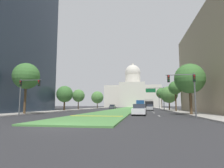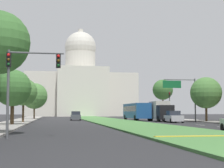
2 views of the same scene
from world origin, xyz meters
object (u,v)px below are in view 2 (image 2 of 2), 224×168
(overhead_guide_sign, at_px, (183,91))
(sedan_distant, at_px, (76,116))
(street_tree_right_distant, at_px, (163,90))
(box_truck_delivery, at_px, (161,111))
(traffic_light_near_left, at_px, (23,74))
(city_bus, at_px, (136,110))
(street_tree_right_far, at_px, (206,93))
(street_tree_left_mid, at_px, (13,88))
(capitol_building, at_px, (80,89))
(street_tree_left_far, at_px, (23,92))
(street_tree_left_distant, at_px, (34,96))
(traffic_light_far_right, at_px, (170,102))
(sedan_midblock, at_px, (173,117))

(overhead_guide_sign, height_order, sedan_distant, overhead_guide_sign)
(street_tree_right_distant, relative_size, box_truck_delivery, 1.30)
(traffic_light_near_left, relative_size, city_bus, 0.47)
(street_tree_right_far, distance_m, box_truck_delivery, 8.01)
(street_tree_right_far, bearing_deg, street_tree_left_mid, -161.99)
(street_tree_right_distant, bearing_deg, sedan_distant, -157.76)
(capitol_building, xyz_separation_m, overhead_guide_sign, (10.02, -72.56, -4.76))
(street_tree_right_distant, bearing_deg, capitol_building, 105.03)
(street_tree_left_far, bearing_deg, overhead_guide_sign, 1.45)
(street_tree_left_distant, distance_m, sedan_distant, 11.90)
(traffic_light_far_right, bearing_deg, street_tree_right_far, -83.03)
(traffic_light_near_left, bearing_deg, overhead_guide_sign, 54.65)
(box_truck_delivery, bearing_deg, capitol_building, 96.58)
(street_tree_left_distant, relative_size, sedan_distant, 1.61)
(traffic_light_far_right, bearing_deg, traffic_light_near_left, -118.85)
(traffic_light_far_right, relative_size, street_tree_left_mid, 0.83)
(capitol_building, relative_size, street_tree_left_mid, 5.81)
(box_truck_delivery, bearing_deg, street_tree_left_far, -166.46)
(street_tree_left_far, height_order, box_truck_delivery, street_tree_left_far)
(overhead_guide_sign, bearing_deg, capitol_building, 97.86)
(sedan_distant, bearing_deg, traffic_light_far_right, -9.31)
(capitol_building, distance_m, street_tree_left_mid, 83.45)
(overhead_guide_sign, xyz_separation_m, sedan_midblock, (-2.18, -1.72, -3.83))
(street_tree_right_distant, height_order, sedan_midblock, street_tree_right_distant)
(traffic_light_near_left, bearing_deg, street_tree_right_distant, 64.46)
(traffic_light_far_right, bearing_deg, capitol_building, 100.78)
(sedan_distant, bearing_deg, city_bus, -20.66)
(overhead_guide_sign, distance_m, sedan_distant, 21.04)
(traffic_light_far_right, xyz_separation_m, sedan_midblock, (-3.81, -13.12, -2.53))
(street_tree_left_mid, distance_m, sedan_distant, 25.46)
(street_tree_right_far, height_order, box_truck_delivery, street_tree_right_far)
(capitol_building, height_order, street_tree_left_distant, capitol_building)
(street_tree_left_distant, relative_size, sedan_midblock, 1.71)
(street_tree_left_far, bearing_deg, box_truck_delivery, 13.54)
(street_tree_right_far, height_order, street_tree_left_distant, street_tree_left_distant)
(street_tree_right_distant, distance_m, city_bus, 14.93)
(street_tree_left_far, bearing_deg, street_tree_right_far, -0.74)
(traffic_light_far_right, bearing_deg, city_bus, -170.00)
(street_tree_left_mid, relative_size, street_tree_left_distant, 0.87)
(street_tree_left_distant, bearing_deg, traffic_light_far_right, -23.94)
(street_tree_left_far, distance_m, sedan_midblock, 21.27)
(street_tree_left_mid, bearing_deg, sedan_distant, 70.33)
(street_tree_left_mid, distance_m, box_truck_delivery, 25.76)
(street_tree_left_far, relative_size, box_truck_delivery, 0.96)
(box_truck_delivery, relative_size, city_bus, 0.58)
(traffic_light_far_right, height_order, street_tree_left_far, street_tree_left_far)
(street_tree_left_far, relative_size, street_tree_right_far, 0.92)
(traffic_light_far_right, relative_size, street_tree_right_far, 0.78)
(overhead_guide_sign, height_order, street_tree_right_distant, street_tree_right_distant)
(sedan_distant, bearing_deg, box_truck_delivery, -36.80)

